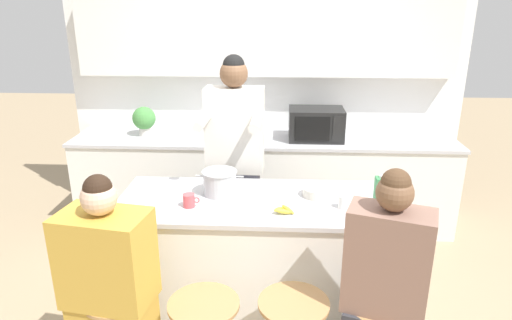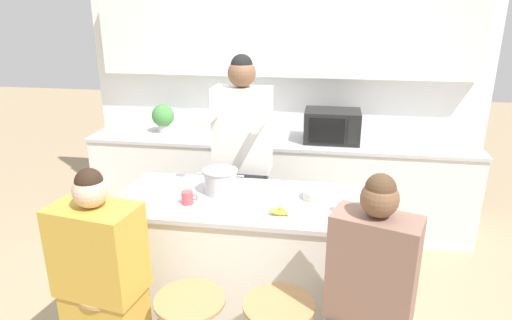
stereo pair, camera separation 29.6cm
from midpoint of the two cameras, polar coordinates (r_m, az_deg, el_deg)
ground_plane at (r=3.47m, az=2.38°, el=-19.05°), size 16.00×16.00×0.00m
wall_back at (r=4.59m, az=5.42°, el=11.65°), size 3.95×0.22×2.70m
back_counter at (r=4.55m, az=4.70°, el=-2.65°), size 3.66×0.70×0.90m
kitchen_island at (r=3.20m, az=2.50°, el=-12.49°), size 1.80×0.74×0.92m
person_cooking at (r=3.56m, az=0.68°, el=-1.39°), size 0.46×0.59×1.79m
person_wrapped_blanket at (r=2.72m, az=-15.56°, el=-15.45°), size 0.50×0.36×1.35m
person_seated_near at (r=2.55m, az=17.27°, el=-18.16°), size 0.46×0.37×1.41m
cooking_pot at (r=3.06m, az=-1.70°, el=-2.71°), size 0.32×0.23×0.16m
fruit_bowl at (r=3.04m, az=10.52°, el=-4.29°), size 0.20×0.20×0.06m
coffee_cup_near at (r=2.88m, az=13.63°, el=-5.67°), size 0.10×0.07×0.08m
coffee_cup_far at (r=2.93m, az=-5.72°, el=-4.75°), size 0.11×0.07×0.08m
banana_bunch at (r=2.79m, az=5.92°, el=-6.45°), size 0.14×0.10×0.05m
juice_carton at (r=2.94m, az=18.16°, el=-4.42°), size 0.07×0.07×0.20m
microwave at (r=4.30m, az=11.45°, el=4.16°), size 0.51×0.35×0.30m
potted_plant at (r=4.58m, az=-9.74°, el=5.35°), size 0.22×0.22×0.28m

